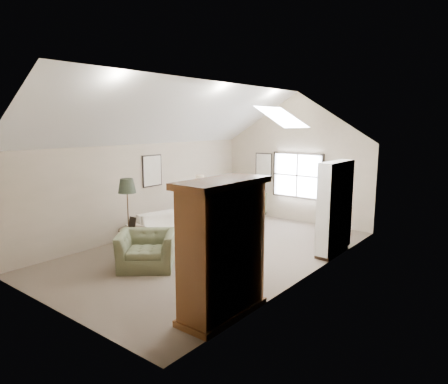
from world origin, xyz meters
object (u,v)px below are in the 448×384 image
Objects in this scene: armchair_near at (147,250)px; coffee_table at (199,228)px; armchair_far at (252,204)px; armoire at (222,249)px; sofa at (179,226)px; side_table at (133,242)px; side_chair at (333,211)px.

armchair_near is 1.26× the size of coffee_table.
armchair_far is at bearing 95.90° from coffee_table.
armoire is 7.12m from armchair_far.
coffee_table is at bearing -13.74° from sofa.
sofa is at bearing 143.86° from armoire.
side_table is 5.78m from side_chair.
armchair_far is at bearing 91.82° from side_table.
armoire reaches higher than armchair_far.
side_chair is at bearing 62.22° from side_table.
coffee_table is (0.25, 0.51, -0.14)m from sofa.
armoire is 6.17m from side_chair.
armoire is at bearing -103.06° from side_chair.
armoire is 1.86× the size of armchair_near.
armchair_near is at bearing -20.43° from side_table.
armoire reaches higher than coffee_table.
side_chair is (1.86, 5.42, 0.16)m from armchair_near.
armchair_near is at bearing 165.45° from armoire.
armoire reaches higher than side_table.
side_chair is at bearing 178.09° from armchair_far.
armoire reaches higher than sofa.
armchair_near is at bearing -129.01° from side_chair.
side_table is at bearing 118.85° from armchair_near.
armoire is 2.36× the size of coffee_table.
armchair_far is 0.83× the size of side_chair.
armchair_near is 5.51m from armchair_far.
side_chair is at bearing 49.68° from coffee_table.
armoire is 3.67m from side_table.
armchair_far is 2.86m from side_chair.
armchair_far is at bearing 120.59° from armoire.
armchair_near is at bearing -141.90° from sofa.
armoire is 3.41× the size of side_table.
armchair_far is (-3.61, 6.10, -0.70)m from armoire.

